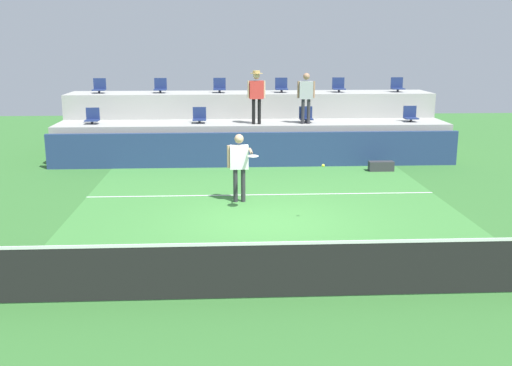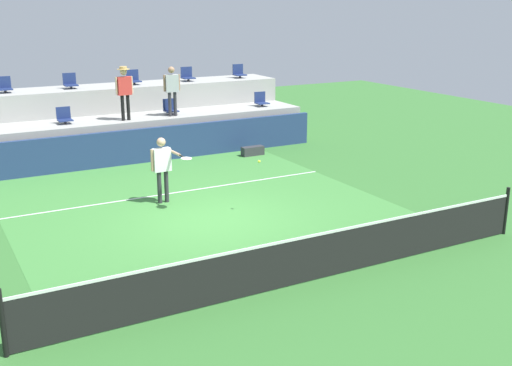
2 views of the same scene
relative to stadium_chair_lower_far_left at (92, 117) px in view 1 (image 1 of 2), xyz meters
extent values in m
plane|color=#336B2D|center=(5.28, -7.23, -1.46)|extent=(40.00, 40.00, 0.00)
cube|color=#3D7F38|center=(5.28, -6.23, -1.46)|extent=(9.00, 10.00, 0.01)
cube|color=white|center=(5.28, -4.83, -1.46)|extent=(9.00, 0.06, 0.00)
cube|color=black|center=(5.28, -11.23, -1.01)|extent=(10.40, 0.01, 0.87)
cube|color=white|center=(5.28, -11.23, -0.57)|extent=(10.40, 0.02, 0.05)
cube|color=navy|center=(5.28, -1.23, -0.91)|extent=(13.00, 0.16, 1.10)
cube|color=#9E9E99|center=(5.28, 0.07, -0.84)|extent=(13.00, 1.80, 1.25)
cube|color=#9E9E99|center=(5.28, 1.87, -0.41)|extent=(13.00, 1.80, 2.10)
cylinder|color=#2D2D33|center=(0.00, -0.08, -0.16)|extent=(0.08, 0.08, 0.10)
cube|color=navy|center=(0.00, -0.08, -0.09)|extent=(0.44, 0.40, 0.04)
cube|color=navy|center=(0.00, 0.10, 0.12)|extent=(0.44, 0.04, 0.38)
cylinder|color=#2D2D33|center=(3.51, -0.08, -0.16)|extent=(0.08, 0.08, 0.10)
cube|color=navy|center=(3.51, -0.08, -0.09)|extent=(0.44, 0.40, 0.04)
cube|color=navy|center=(3.51, 0.10, 0.12)|extent=(0.44, 0.04, 0.38)
cylinder|color=#2D2D33|center=(7.06, -0.08, -0.16)|extent=(0.08, 0.08, 0.10)
cube|color=navy|center=(7.06, -0.08, -0.09)|extent=(0.44, 0.40, 0.04)
cube|color=navy|center=(7.06, 0.10, 0.12)|extent=(0.44, 0.04, 0.38)
cylinder|color=#2D2D33|center=(10.61, -0.08, -0.16)|extent=(0.08, 0.08, 0.10)
cube|color=navy|center=(10.61, -0.08, -0.09)|extent=(0.44, 0.40, 0.04)
cube|color=navy|center=(10.61, 0.10, 0.12)|extent=(0.44, 0.04, 0.38)
cylinder|color=#2D2D33|center=(-0.08, 1.72, 0.69)|extent=(0.08, 0.08, 0.10)
cube|color=navy|center=(-0.08, 1.72, 0.76)|extent=(0.44, 0.40, 0.04)
cube|color=navy|center=(-0.08, 1.90, 0.97)|extent=(0.44, 0.04, 0.38)
cylinder|color=#2D2D33|center=(2.07, 1.72, 0.69)|extent=(0.08, 0.08, 0.10)
cube|color=navy|center=(2.07, 1.72, 0.76)|extent=(0.44, 0.40, 0.04)
cube|color=navy|center=(2.07, 1.90, 0.97)|extent=(0.44, 0.04, 0.38)
cylinder|color=#2D2D33|center=(4.17, 1.72, 0.69)|extent=(0.08, 0.08, 0.10)
cube|color=navy|center=(4.17, 1.72, 0.76)|extent=(0.44, 0.40, 0.04)
cube|color=navy|center=(4.17, 1.90, 0.97)|extent=(0.44, 0.04, 0.38)
cylinder|color=#2D2D33|center=(6.40, 1.72, 0.69)|extent=(0.08, 0.08, 0.10)
cube|color=navy|center=(6.40, 1.72, 0.76)|extent=(0.44, 0.40, 0.04)
cube|color=navy|center=(6.40, 1.90, 0.97)|extent=(0.44, 0.04, 0.38)
cylinder|color=#2D2D33|center=(8.47, 1.72, 0.69)|extent=(0.08, 0.08, 0.10)
cube|color=navy|center=(8.47, 1.72, 0.76)|extent=(0.44, 0.40, 0.04)
cube|color=navy|center=(8.47, 1.90, 0.97)|extent=(0.44, 0.04, 0.38)
cylinder|color=#2D2D33|center=(10.63, 1.72, 0.69)|extent=(0.08, 0.08, 0.10)
cube|color=navy|center=(10.63, 1.72, 0.76)|extent=(0.44, 0.40, 0.04)
cube|color=navy|center=(10.63, 1.90, 0.97)|extent=(0.44, 0.04, 0.38)
cylinder|color=#2D2D33|center=(4.59, -5.48, -1.05)|extent=(0.11, 0.11, 0.83)
cylinder|color=#2D2D33|center=(4.78, -5.47, -1.05)|extent=(0.11, 0.11, 0.83)
cube|color=white|center=(4.68, -5.48, -0.34)|extent=(0.46, 0.20, 0.59)
sphere|color=tan|center=(4.68, -5.48, 0.12)|extent=(0.23, 0.23, 0.23)
cylinder|color=tan|center=(4.42, -5.49, -0.32)|extent=(0.07, 0.07, 0.56)
cylinder|color=tan|center=(4.95, -5.73, -0.14)|extent=(0.09, 0.53, 0.07)
cylinder|color=black|center=(4.97, -6.09, -0.14)|extent=(0.05, 0.26, 0.04)
ellipsoid|color=silver|center=(4.98, -6.37, -0.14)|extent=(0.27, 0.33, 0.03)
cylinder|color=black|center=(5.28, -0.39, 0.20)|extent=(0.12, 0.12, 0.82)
cylinder|color=black|center=(5.47, -0.38, 0.20)|extent=(0.12, 0.12, 0.82)
cube|color=red|center=(5.38, -0.38, 0.90)|extent=(0.46, 0.21, 0.58)
sphere|color=beige|center=(5.38, -0.38, 1.35)|extent=(0.24, 0.24, 0.22)
cylinder|color=beige|center=(5.12, -0.40, 0.92)|extent=(0.07, 0.07, 0.55)
cylinder|color=beige|center=(5.63, -0.37, 0.92)|extent=(0.07, 0.07, 0.55)
cylinder|color=tan|center=(5.38, -0.38, 1.42)|extent=(0.43, 0.43, 0.01)
cylinder|color=tan|center=(5.38, -0.38, 1.47)|extent=(0.25, 0.25, 0.09)
cylinder|color=#2D2D33|center=(6.90, -0.38, 0.19)|extent=(0.11, 0.11, 0.81)
cylinder|color=#2D2D33|center=(7.09, -0.39, 0.19)|extent=(0.11, 0.11, 0.81)
cube|color=#B2B2B7|center=(7.00, -0.38, 0.88)|extent=(0.45, 0.20, 0.57)
sphere|color=#A87A5B|center=(7.00, -0.38, 1.32)|extent=(0.23, 0.23, 0.22)
cylinder|color=#A87A5B|center=(6.74, -0.37, 0.90)|extent=(0.07, 0.07, 0.54)
cylinder|color=#A87A5B|center=(7.25, -0.39, 0.90)|extent=(0.07, 0.07, 0.54)
sphere|color=#CCE033|center=(6.44, -7.34, -0.18)|extent=(0.07, 0.07, 0.07)
cube|color=#333338|center=(9.13, -2.07, -1.31)|extent=(0.76, 0.28, 0.30)
camera|label=1|loc=(4.34, -19.81, 2.41)|focal=41.89mm
camera|label=2|loc=(-0.62, -20.04, 3.49)|focal=44.09mm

